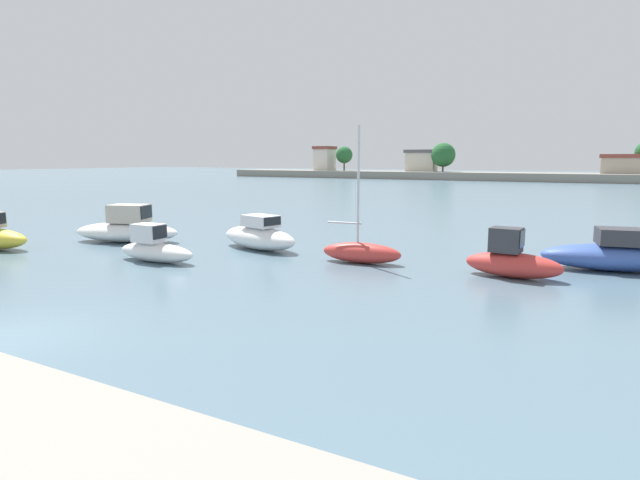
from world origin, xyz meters
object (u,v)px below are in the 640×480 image
moored_boat_6 (615,255)px  moored_boat_3 (259,236)px  moored_boat_1 (127,229)px  moored_boat_2 (155,249)px  moored_boat_5 (512,260)px  moored_boat_4 (361,252)px

moored_boat_6 → moored_boat_3: bearing=178.3°
moored_boat_1 → moored_boat_2: (5.20, -3.09, -0.11)m
moored_boat_1 → moored_boat_3: size_ratio=1.19×
moored_boat_5 → moored_boat_6: bearing=47.2°
moored_boat_1 → moored_boat_4: bearing=-15.2°
moored_boat_2 → moored_boat_3: moored_boat_3 is taller
moored_boat_4 → moored_boat_5: moored_boat_4 is taller
moored_boat_4 → moored_boat_6: size_ratio=1.02×
moored_boat_6 → moored_boat_1: bearing=178.7°
moored_boat_3 → moored_boat_1: bearing=-153.2°
moored_boat_1 → moored_boat_5: bearing=-15.6°
moored_boat_1 → moored_boat_3: (7.26, 1.49, -0.03)m
moored_boat_2 → moored_boat_4: (7.67, 3.90, -0.08)m
moored_boat_3 → moored_boat_6: bearing=25.3°
moored_boat_3 → moored_boat_5: size_ratio=1.43×
moored_boat_4 → moored_boat_5: bearing=-3.1°
moored_boat_3 → moored_boat_5: moored_boat_5 is taller
moored_boat_3 → moored_boat_6: 14.97m
moored_boat_2 → moored_boat_5: size_ratio=1.11×
moored_boat_4 → moored_boat_6: bearing=14.6°
moored_boat_1 → moored_boat_4: (12.87, 0.81, -0.19)m
moored_boat_4 → moored_boat_2: bearing=-158.5°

